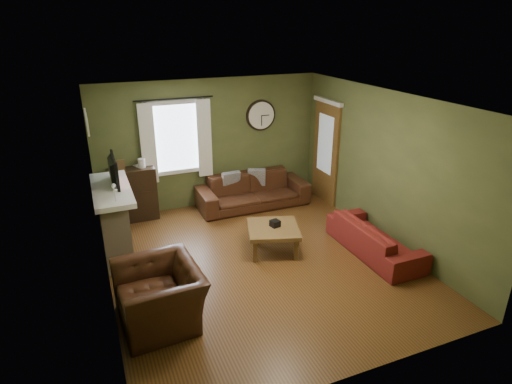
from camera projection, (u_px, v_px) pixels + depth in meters
name	position (u px, v px, depth m)	size (l,w,h in m)	color
floor	(260.00, 261.00, 6.93)	(4.60, 5.20, 0.00)	#593618
ceiling	(260.00, 100.00, 5.95)	(4.60, 5.20, 0.00)	white
wall_left	(99.00, 211.00, 5.63)	(0.00, 5.20, 2.60)	#4D562B
wall_right	(385.00, 168.00, 7.25)	(0.00, 5.20, 2.60)	#4D562B
wall_back	(210.00, 144.00, 8.67)	(4.60, 0.00, 2.60)	#4D562B
wall_front	(362.00, 275.00, 4.21)	(4.60, 0.00, 2.60)	#4D562B
fireplace	(114.00, 224.00, 6.97)	(0.40, 1.40, 1.10)	tan
firebox	(128.00, 235.00, 7.13)	(0.04, 0.60, 0.55)	black
mantel	(111.00, 190.00, 6.76)	(0.58, 1.60, 0.08)	white
tv	(110.00, 174.00, 6.81)	(0.60, 0.08, 0.35)	black
tv_screen	(115.00, 170.00, 6.82)	(0.02, 0.62, 0.36)	#994C3F
medallion_left	(88.00, 127.00, 5.97)	(0.28, 0.28, 0.03)	white
medallion_mid	(87.00, 122.00, 6.27)	(0.28, 0.28, 0.03)	white
medallion_right	(86.00, 117.00, 6.57)	(0.28, 0.28, 0.03)	white
window_pane	(176.00, 138.00, 8.33)	(1.00, 0.02, 1.30)	silver
curtain_rod	(174.00, 99.00, 7.96)	(0.03, 0.03, 1.50)	black
curtain_left	(148.00, 144.00, 8.07)	(0.28, 0.04, 1.55)	white
curtain_right	(204.00, 139.00, 8.46)	(0.28, 0.04, 1.55)	white
wall_clock	(261.00, 115.00, 8.83)	(0.64, 0.06, 0.64)	white
door	(326.00, 153.00, 8.92)	(0.05, 0.90, 2.10)	brown
bookshelf	(133.00, 194.00, 8.21)	(0.87, 0.37, 1.04)	black
book	(136.00, 171.00, 8.13)	(0.15, 0.21, 0.02)	brown
sofa_brown	(253.00, 191.00, 8.89)	(2.28, 0.89, 0.67)	#3B1F11
pillow_left	(231.00, 181.00, 8.83)	(0.38, 0.11, 0.38)	gray
pillow_right	(257.00, 177.00, 9.02)	(0.37, 0.11, 0.37)	gray
sofa_red	(375.00, 238.00, 7.10)	(1.86, 0.73, 0.54)	maroon
armchair	(160.00, 295.00, 5.46)	(1.15, 1.01, 0.75)	#3B1F11
coffee_table	(273.00, 239.00, 7.18)	(0.83, 0.83, 0.44)	brown
tissue_box	(275.00, 229.00, 7.13)	(0.14, 0.14, 0.11)	black
wine_glass_a	(115.00, 195.00, 6.19)	(0.07, 0.07, 0.19)	white
wine_glass_b	(114.00, 190.00, 6.36)	(0.07, 0.07, 0.20)	white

